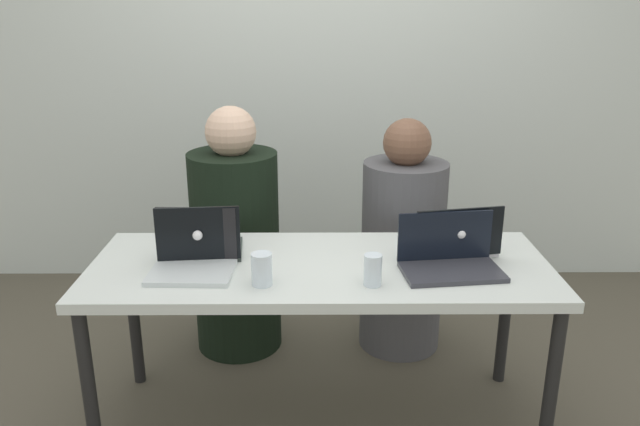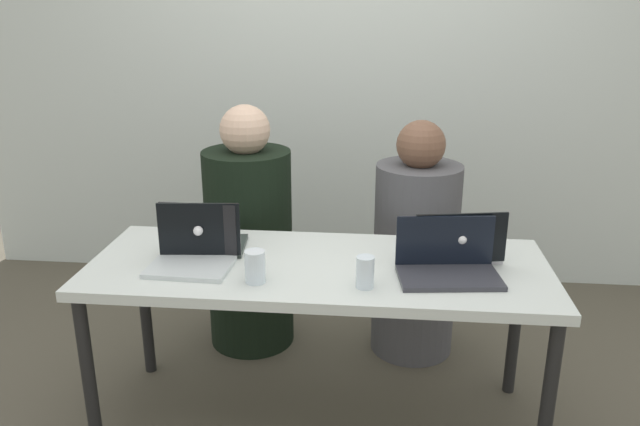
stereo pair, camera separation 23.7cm
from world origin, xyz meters
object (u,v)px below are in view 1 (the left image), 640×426
at_px(person_on_left, 236,245).
at_px(laptop_back_right, 451,243).
at_px(person_on_right, 402,249).
at_px(water_glass_left, 262,271).
at_px(laptop_front_right, 449,259).
at_px(laptop_back_left, 201,245).
at_px(laptop_front_left, 193,258).
at_px(water_glass_right, 373,272).

distance_m(person_on_left, laptop_back_right, 1.08).
bearing_deg(person_on_right, water_glass_left, 53.22).
distance_m(person_on_right, laptop_front_right, 0.73).
bearing_deg(person_on_right, laptop_back_left, 32.61).
bearing_deg(laptop_back_right, person_on_right, -88.73).
bearing_deg(laptop_front_left, water_glass_left, -23.14).
height_order(laptop_front_right, water_glass_right, laptop_front_right).
relative_size(person_on_left, person_on_right, 1.05).
distance_m(person_on_left, laptop_back_left, 0.59).
relative_size(laptop_front_left, water_glass_left, 2.64).
bearing_deg(person_on_right, person_on_left, 0.23).
xyz_separation_m(person_on_left, water_glass_left, (0.20, -0.81, 0.22)).
relative_size(laptop_back_left, laptop_front_right, 0.87).
xyz_separation_m(laptop_front_right, water_glass_left, (-0.68, -0.12, 0.01)).
bearing_deg(laptop_front_left, person_on_right, 40.29).
bearing_deg(laptop_front_left, laptop_back_left, 90.66).
xyz_separation_m(laptop_back_left, laptop_back_right, (0.98, 0.02, -0.00)).
bearing_deg(laptop_front_right, person_on_right, 89.31).
height_order(person_on_left, laptop_back_left, person_on_left).
relative_size(person_on_right, laptop_front_right, 3.00).
bearing_deg(laptop_front_right, laptop_front_left, 173.05).
xyz_separation_m(person_on_left, laptop_front_left, (-0.06, -0.68, 0.22)).
bearing_deg(water_glass_right, laptop_front_left, 168.73).
relative_size(person_on_right, water_glass_right, 10.08).
relative_size(person_on_right, laptop_front_left, 3.71).
height_order(person_on_left, water_glass_left, person_on_left).
relative_size(person_on_left, laptop_back_left, 3.61).
relative_size(person_on_left, water_glass_right, 10.59).
height_order(person_on_right, laptop_back_left, person_on_right).
bearing_deg(laptop_back_right, water_glass_left, 10.30).
distance_m(laptop_back_right, water_glass_left, 0.77).
height_order(person_on_right, water_glass_left, person_on_right).
height_order(laptop_back_left, laptop_back_right, laptop_back_left).
bearing_deg(laptop_back_left, person_on_right, -152.85).
relative_size(laptop_back_right, water_glass_left, 3.24).
bearing_deg(water_glass_right, water_glass_left, 179.20).
distance_m(laptop_back_left, water_glass_right, 0.70).
distance_m(person_on_left, laptop_front_right, 1.14).
relative_size(person_on_left, laptop_back_right, 3.17).
distance_m(water_glass_right, water_glass_left, 0.39).
relative_size(laptop_front_right, laptop_front_left, 1.24).
bearing_deg(water_glass_right, laptop_front_right, 23.30).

